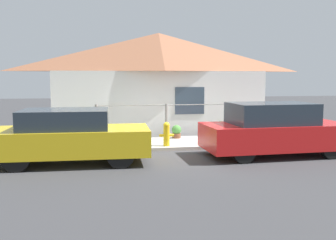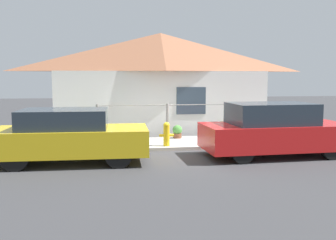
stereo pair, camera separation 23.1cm
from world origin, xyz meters
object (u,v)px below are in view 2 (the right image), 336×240
Objects in this scene: potted_plant_near_hydrant at (177,131)px; potted_plant_by_fence at (89,132)px; car_left at (69,136)px; fire_hydrant at (166,133)px; car_right at (274,130)px; potted_plant_corner at (221,129)px.

potted_plant_by_fence is at bearing -175.18° from potted_plant_near_hydrant.
car_left is 3.09m from fire_hydrant.
car_right is 2.71m from potted_plant_corner.
car_left is at bearing -97.15° from potted_plant_by_fence.
potted_plant_corner reaches higher than potted_plant_by_fence.
car_right reaches higher than potted_plant_corner.
fire_hydrant is at bearing 150.96° from car_right.
car_left is 2.63m from potted_plant_by_fence.
potted_plant_near_hydrant is at bearing 170.19° from potted_plant_corner.
car_left is at bearing -139.36° from potted_plant_near_hydrant.
fire_hydrant is 1.24× the size of potted_plant_corner.
car_right is at bearing -74.07° from potted_plant_corner.
potted_plant_by_fence is (0.32, 2.59, -0.29)m from car_left.
car_left is 6.76× the size of potted_plant_by_fence.
potted_plant_corner is (4.81, 2.58, -0.28)m from car_left.
fire_hydrant is at bearing -151.17° from potted_plant_corner.
fire_hydrant is 2.38m from potted_plant_corner.
car_left is at bearing 177.95° from car_right.
fire_hydrant is (-2.82, 1.44, -0.24)m from car_right.
potted_plant_corner is (1.50, -0.26, 0.09)m from potted_plant_near_hydrant.
potted_plant_by_fence is (-2.40, 1.15, -0.07)m from fire_hydrant.
car_left is 5.37× the size of fire_hydrant.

